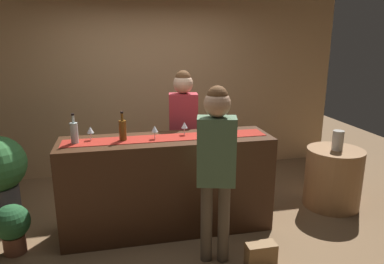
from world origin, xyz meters
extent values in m
plane|color=brown|center=(0.00, 0.00, 0.00)|extent=(10.00, 10.00, 0.00)
cube|color=tan|center=(0.00, 1.90, 1.45)|extent=(6.00, 0.12, 2.90)
cube|color=#3D2314|center=(0.00, 0.00, 0.52)|extent=(2.22, 0.60, 1.04)
cube|color=maroon|center=(0.00, 0.00, 1.04)|extent=(2.11, 0.28, 0.01)
cylinder|color=#B2C6C1|center=(-0.91, 0.00, 1.15)|extent=(0.07, 0.07, 0.21)
cylinder|color=#B2C6C1|center=(-0.91, 0.00, 1.29)|extent=(0.03, 0.03, 0.08)
cylinder|color=black|center=(-0.91, 0.00, 1.34)|extent=(0.03, 0.03, 0.02)
cylinder|color=brown|center=(-0.45, 0.00, 1.15)|extent=(0.07, 0.07, 0.21)
cylinder|color=brown|center=(-0.45, 0.00, 1.29)|extent=(0.03, 0.03, 0.08)
cylinder|color=black|center=(-0.45, 0.00, 1.34)|extent=(0.03, 0.03, 0.02)
cylinder|color=silver|center=(-0.77, 0.08, 1.04)|extent=(0.06, 0.06, 0.00)
cylinder|color=silver|center=(-0.77, 0.08, 1.08)|extent=(0.01, 0.01, 0.08)
cone|color=silver|center=(-0.77, 0.08, 1.15)|extent=(0.07, 0.07, 0.06)
cylinder|color=silver|center=(0.20, 0.07, 1.04)|extent=(0.06, 0.06, 0.00)
cylinder|color=silver|center=(0.20, 0.07, 1.08)|extent=(0.01, 0.01, 0.08)
cone|color=silver|center=(0.20, 0.07, 1.15)|extent=(0.07, 0.07, 0.06)
cylinder|color=silver|center=(-0.13, -0.02, 1.04)|extent=(0.06, 0.06, 0.00)
cylinder|color=silver|center=(-0.13, -0.02, 1.08)|extent=(0.01, 0.01, 0.08)
cone|color=silver|center=(-0.13, -0.02, 1.15)|extent=(0.07, 0.07, 0.06)
cylinder|color=#26262B|center=(0.37, 0.57, 0.39)|extent=(0.11, 0.11, 0.79)
cylinder|color=#26262B|center=(0.21, 0.59, 0.39)|extent=(0.11, 0.11, 0.79)
cube|color=#B7333D|center=(0.29, 0.58, 1.10)|extent=(0.36, 0.25, 0.62)
sphere|color=#DBAD89|center=(0.29, 0.58, 1.53)|extent=(0.24, 0.24, 0.24)
sphere|color=brown|center=(0.29, 0.58, 1.59)|extent=(0.18, 0.18, 0.18)
cylinder|color=brown|center=(0.26, -0.66, 0.39)|extent=(0.11, 0.11, 0.78)
cylinder|color=brown|center=(0.42, -0.70, 0.39)|extent=(0.11, 0.11, 0.78)
cube|color=#4C6B4C|center=(0.34, -0.68, 1.09)|extent=(0.38, 0.28, 0.62)
sphere|color=tan|center=(0.34, -0.68, 1.51)|extent=(0.23, 0.23, 0.23)
sphere|color=brown|center=(0.34, -0.68, 1.58)|extent=(0.18, 0.18, 0.18)
cylinder|color=#996B42|center=(2.09, 0.11, 0.37)|extent=(0.68, 0.68, 0.74)
cylinder|color=#B7B2A8|center=(2.08, 0.09, 0.86)|extent=(0.13, 0.13, 0.24)
cylinder|color=#4C4C51|center=(-1.89, 0.75, 0.18)|extent=(0.41, 0.41, 0.35)
cylinder|color=brown|center=(-1.55, -0.14, 0.09)|extent=(0.21, 0.21, 0.19)
sphere|color=#23562D|center=(-1.55, -0.14, 0.33)|extent=(0.34, 0.34, 0.34)
cube|color=olive|center=(0.74, -0.85, 0.11)|extent=(0.28, 0.14, 0.22)
camera|label=1|loc=(-0.51, -3.56, 2.07)|focal=33.46mm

